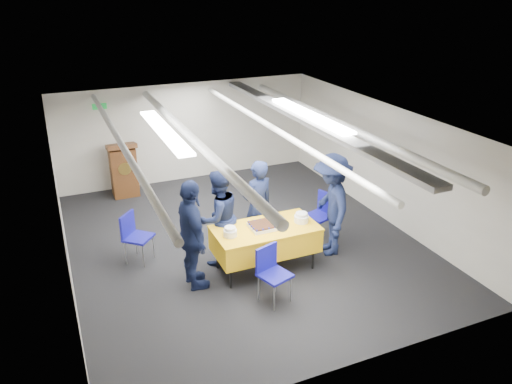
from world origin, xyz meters
TOP-DOWN VIEW (x-y plane):
  - ground at (0.00, 0.00)m, footprint 7.00×7.00m
  - room_shell at (0.09, 0.41)m, footprint 6.00×7.00m
  - serving_table at (0.01, -1.00)m, footprint 1.70×0.88m
  - sheet_cake at (-0.01, -1.00)m, footprint 0.49×0.38m
  - plate_stack_left at (-0.62, -1.05)m, footprint 0.21×0.21m
  - plate_stack_right at (0.64, -1.05)m, footprint 0.24×0.24m
  - podium at (-1.60, 3.05)m, footprint 0.62×0.53m
  - chair_near at (-0.26, -1.81)m, footprint 0.53×0.53m
  - chair_right at (1.44, -0.38)m, footprint 0.53×0.53m
  - chair_left at (-1.93, 0.13)m, footprint 0.59×0.59m
  - sailor_a at (0.15, -0.35)m, footprint 0.69×0.54m
  - sailor_b at (-0.62, -0.48)m, footprint 0.96×0.84m
  - sailor_c at (-1.22, -1.02)m, footprint 0.45×1.05m
  - sailor_d at (1.27, -0.93)m, footprint 0.99×1.32m

SIDE VIEW (x-z plane):
  - ground at x=0.00m, z-range 0.00..0.00m
  - chair_near at x=-0.26m, z-range 0.10..0.97m
  - chair_right at x=1.44m, z-range 0.10..0.97m
  - chair_left at x=-1.93m, z-range 0.10..0.97m
  - serving_table at x=0.01m, z-range 0.17..0.94m
  - podium at x=-1.60m, z-range -0.01..1.24m
  - sheet_cake at x=-0.01m, z-range 0.77..0.86m
  - sailor_b at x=-0.62m, z-range 0.00..1.67m
  - sailor_a at x=0.15m, z-range 0.00..1.68m
  - plate_stack_left at x=-0.62m, z-range 0.76..0.92m
  - plate_stack_right at x=0.64m, z-range 0.76..0.93m
  - sailor_c at x=-1.22m, z-range 0.00..1.79m
  - sailor_d at x=1.27m, z-range 0.00..1.82m
  - room_shell at x=0.09m, z-range 0.66..2.96m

